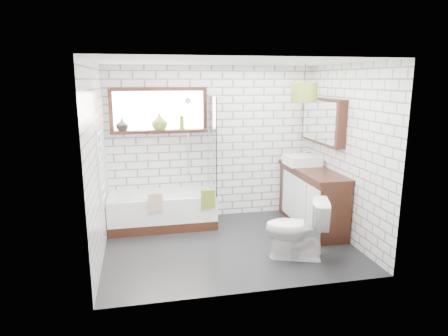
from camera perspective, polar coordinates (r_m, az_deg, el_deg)
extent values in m
cube|color=black|center=(5.73, 0.73, -10.97)|extent=(3.40, 2.60, 0.01)
cube|color=white|center=(5.25, 0.81, 15.01)|extent=(3.40, 2.60, 0.01)
cube|color=white|center=(6.61, -1.73, 3.59)|extent=(3.40, 0.01, 2.50)
cube|color=white|center=(4.12, 4.78, -1.97)|extent=(3.40, 0.01, 2.50)
cube|color=white|center=(5.25, -17.70, 0.64)|extent=(0.01, 2.60, 2.50)
cube|color=white|center=(5.96, 16.99, 2.05)|extent=(0.01, 2.60, 2.50)
cube|color=black|center=(6.41, -9.27, 8.10)|extent=(1.52, 0.16, 0.68)
cube|color=white|center=(5.26, -17.17, 0.13)|extent=(0.06, 0.52, 1.00)
cube|color=black|center=(6.39, 13.96, 6.53)|extent=(0.16, 1.20, 0.70)
cylinder|color=silver|center=(6.49, -5.15, 4.27)|extent=(0.02, 0.02, 1.30)
cube|color=white|center=(6.39, -8.80, -5.97)|extent=(1.64, 0.73, 0.53)
cube|color=white|center=(6.24, -1.72, 3.34)|extent=(0.02, 0.72, 1.50)
cube|color=#5F6F21|center=(6.04, -2.28, -4.47)|extent=(0.21, 0.06, 0.29)
cube|color=#C2AF87|center=(5.97, -9.76, -4.87)|extent=(0.21, 0.05, 0.28)
cube|color=black|center=(6.43, 12.42, -4.13)|extent=(0.52, 1.63, 0.93)
cube|color=white|center=(6.54, 11.09, 1.10)|extent=(0.52, 0.46, 0.15)
cylinder|color=silver|center=(6.60, 12.39, 1.57)|extent=(0.03, 0.03, 0.15)
imported|color=white|center=(5.28, 10.26, -8.52)|extent=(0.67, 0.89, 0.80)
imported|color=olive|center=(6.39, -9.20, 6.40)|extent=(0.29, 0.29, 0.26)
imported|color=black|center=(6.39, -14.34, 5.88)|extent=(0.24, 0.24, 0.20)
cylinder|color=olive|center=(6.42, -6.04, 6.29)|extent=(0.08, 0.08, 0.21)
cylinder|color=#5F6F21|center=(5.91, 11.39, 10.57)|extent=(0.37, 0.37, 0.27)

